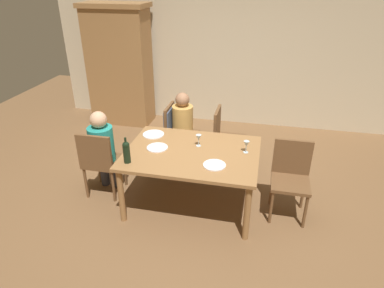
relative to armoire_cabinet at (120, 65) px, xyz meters
name	(u,v)px	position (x,y,z in m)	size (l,w,h in m)	color
ground_plane	(192,202)	(1.89, -2.34, -1.10)	(10.00, 10.00, 0.00)	brown
rear_room_partition	(225,51)	(1.89, 0.45, 0.25)	(6.40, 0.12, 2.70)	beige
armoire_cabinet	(120,65)	(0.00, 0.00, 0.00)	(1.18, 0.62, 2.18)	olive
dining_table	(192,157)	(1.89, -2.34, -0.43)	(1.58, 1.18, 0.74)	olive
chair_left_end	(100,160)	(0.72, -2.43, -0.56)	(0.44, 0.44, 0.92)	brown
chair_far_left	(175,127)	(1.41, -1.37, -0.50)	(0.46, 0.44, 0.92)	brown
chair_far_right	(224,135)	(2.16, -1.37, -0.56)	(0.44, 0.44, 0.92)	brown
chair_right_end	(291,174)	(3.06, -2.25, -0.56)	(0.44, 0.44, 0.92)	brown
person_woman_host	(103,147)	(0.72, -2.31, -0.43)	(0.31, 0.36, 1.15)	#33333D
person_man_bearded	(184,124)	(1.56, -1.37, -0.44)	(0.35, 0.30, 1.13)	#33333D
wine_bottle_tall_green	(126,151)	(1.24, -2.74, -0.22)	(0.08, 0.08, 0.31)	black
wine_glass_near_left	(246,144)	(2.52, -2.22, -0.25)	(0.07, 0.07, 0.15)	silver
wine_glass_centre	(199,138)	(1.94, -2.18, -0.25)	(0.07, 0.07, 0.15)	silver
dinner_plate_host	(214,165)	(2.20, -2.61, -0.35)	(0.25, 0.25, 0.01)	white
dinner_plate_guest_left	(157,148)	(1.46, -2.35, -0.35)	(0.26, 0.26, 0.01)	white
dinner_plate_guest_right	(153,134)	(1.30, -2.00, -0.35)	(0.28, 0.28, 0.01)	white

